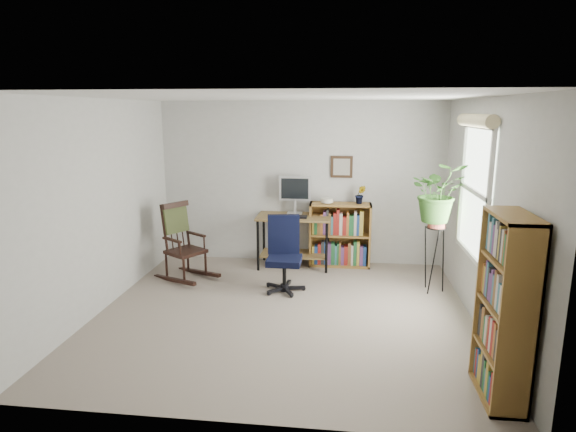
# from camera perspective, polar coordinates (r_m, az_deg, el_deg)

# --- Properties ---
(floor) EXTENTS (4.20, 4.00, 0.00)m
(floor) POSITION_cam_1_polar(r_m,az_deg,el_deg) (5.60, -0.49, -11.43)
(floor) COLOR gray
(floor) RESTS_ON ground
(ceiling) EXTENTS (4.20, 4.00, 0.00)m
(ceiling) POSITION_cam_1_polar(r_m,az_deg,el_deg) (5.13, -0.54, 13.91)
(ceiling) COLOR silver
(ceiling) RESTS_ON ground
(wall_back) EXTENTS (4.20, 0.00, 2.40)m
(wall_back) POSITION_cam_1_polar(r_m,az_deg,el_deg) (7.19, 1.51, 3.90)
(wall_back) COLOR #B9B8B4
(wall_back) RESTS_ON ground
(wall_front) EXTENTS (4.20, 0.00, 2.40)m
(wall_front) POSITION_cam_1_polar(r_m,az_deg,el_deg) (3.33, -4.93, -6.34)
(wall_front) COLOR #B9B8B4
(wall_front) RESTS_ON ground
(wall_left) EXTENTS (0.00, 4.00, 2.40)m
(wall_left) POSITION_cam_1_polar(r_m,az_deg,el_deg) (5.88, -21.27, 1.12)
(wall_left) COLOR #B9B8B4
(wall_left) RESTS_ON ground
(wall_right) EXTENTS (0.00, 4.00, 2.40)m
(wall_right) POSITION_cam_1_polar(r_m,az_deg,el_deg) (5.39, 22.21, 0.08)
(wall_right) COLOR #B9B8B4
(wall_right) RESTS_ON ground
(window) EXTENTS (0.12, 1.20, 1.50)m
(window) POSITION_cam_1_polar(r_m,az_deg,el_deg) (5.63, 21.20, 2.73)
(window) COLOR silver
(window) RESTS_ON wall_right
(desk) EXTENTS (1.07, 0.59, 0.77)m
(desk) POSITION_cam_1_polar(r_m,az_deg,el_deg) (7.08, 0.69, -3.00)
(desk) COLOR brown
(desk) RESTS_ON floor
(monitor) EXTENTS (0.46, 0.16, 0.56)m
(monitor) POSITION_cam_1_polar(r_m,az_deg,el_deg) (7.07, 0.83, 2.49)
(monitor) COLOR silver
(monitor) RESTS_ON desk
(keyboard) EXTENTS (0.40, 0.15, 0.02)m
(keyboard) POSITION_cam_1_polar(r_m,az_deg,el_deg) (6.87, 0.59, -0.08)
(keyboard) COLOR black
(keyboard) RESTS_ON desk
(office_chair) EXTENTS (0.61, 0.61, 0.97)m
(office_chair) POSITION_cam_1_polar(r_m,az_deg,el_deg) (6.09, -0.44, -4.58)
(office_chair) COLOR black
(office_chair) RESTS_ON floor
(rocking_chair) EXTENTS (1.07, 0.97, 1.07)m
(rocking_chair) POSITION_cam_1_polar(r_m,az_deg,el_deg) (6.67, -12.07, -2.93)
(rocking_chair) COLOR black
(rocking_chair) RESTS_ON floor
(low_bookshelf) EXTENTS (0.89, 0.30, 0.94)m
(low_bookshelf) POSITION_cam_1_polar(r_m,az_deg,el_deg) (7.13, 6.17, -2.22)
(low_bookshelf) COLOR olive
(low_bookshelf) RESTS_ON floor
(tall_bookshelf) EXTENTS (0.28, 0.66, 1.51)m
(tall_bookshelf) POSITION_cam_1_polar(r_m,az_deg,el_deg) (4.17, 24.32, -9.98)
(tall_bookshelf) COLOR olive
(tall_bookshelf) RESTS_ON floor
(plant_stand) EXTENTS (0.33, 0.33, 0.98)m
(plant_stand) POSITION_cam_1_polar(r_m,az_deg,el_deg) (6.36, 16.95, -4.35)
(plant_stand) COLOR black
(plant_stand) RESTS_ON floor
(spider_plant) EXTENTS (1.69, 1.88, 1.46)m
(spider_plant) POSITION_cam_1_polar(r_m,az_deg,el_deg) (6.14, 17.63, 5.99)
(spider_plant) COLOR #2F5F21
(spider_plant) RESTS_ON plant_stand
(potted_plant_small) EXTENTS (0.13, 0.24, 0.11)m
(potted_plant_small) POSITION_cam_1_polar(r_m,az_deg,el_deg) (7.03, 8.56, 1.88)
(potted_plant_small) COLOR #2F5F21
(potted_plant_small) RESTS_ON low_bookshelf
(framed_picture) EXTENTS (0.32, 0.04, 0.32)m
(framed_picture) POSITION_cam_1_polar(r_m,az_deg,el_deg) (7.10, 6.37, 5.80)
(framed_picture) COLOR black
(framed_picture) RESTS_ON wall_back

